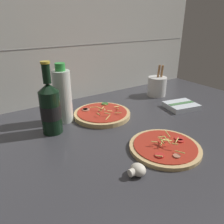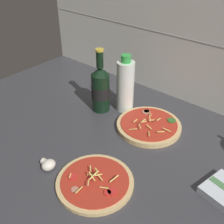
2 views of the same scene
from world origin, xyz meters
The scene contains 7 objects.
counter_slab centered at (0.00, 0.00, 1.25)cm, with size 160.00×90.00×2.50cm.
tile_backsplash centered at (0.00, 45.50, 30.00)cm, with size 160.00×1.13×60.00cm.
pizza_near centered at (4.13, -16.09, 3.27)cm, with size 23.51×23.51×4.62cm.
pizza_far centered at (0.53, 18.01, 3.58)cm, with size 24.69×24.69×4.65cm.
beer_bottle centered at (-22.52, 16.03, 12.44)cm, with size 7.53×7.53×26.71cm.
oil_bottle centered at (-14.97, 22.71, 13.65)cm, with size 7.13×7.13×24.26cm.
mushroom_left centered at (-11.75, -20.98, 4.15)cm, with size 4.96×4.72×3.31cm.
Camera 2 is at (45.95, -57.46, 67.60)cm, focal length 45.00 mm.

